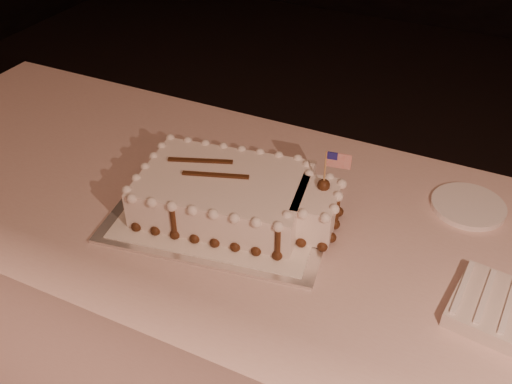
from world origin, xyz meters
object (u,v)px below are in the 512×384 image
at_px(sheet_cake, 235,195).
at_px(side_plate, 468,206).
at_px(cake_board, 225,211).
at_px(banquet_table, 298,337).

relative_size(sheet_cake, side_plate, 2.82).
distance_m(cake_board, side_plate, 0.56).
bearing_deg(banquet_table, sheet_cake, -171.00).
distance_m(banquet_table, cake_board, 0.42).
bearing_deg(cake_board, side_plate, 17.92).
xyz_separation_m(banquet_table, sheet_cake, (-0.16, -0.03, 0.43)).
height_order(banquet_table, cake_board, cake_board).
height_order(cake_board, sheet_cake, sheet_cake).
bearing_deg(sheet_cake, side_plate, 27.96).
xyz_separation_m(banquet_table, cake_board, (-0.19, -0.03, 0.38)).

